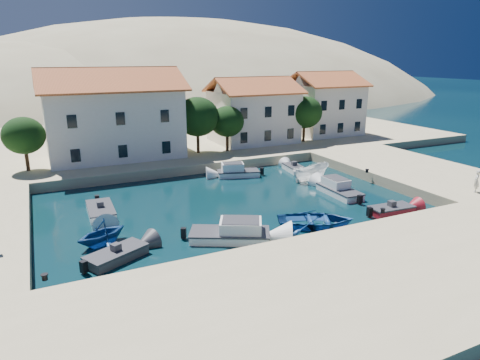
% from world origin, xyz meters
% --- Properties ---
extents(ground, '(400.00, 400.00, 0.00)m').
position_xyz_m(ground, '(0.00, 0.00, 0.00)').
color(ground, black).
rests_on(ground, ground).
extents(quay_south, '(52.00, 12.00, 1.00)m').
position_xyz_m(quay_south, '(0.00, -6.00, 0.50)').
color(quay_south, tan).
rests_on(quay_south, ground).
extents(quay_east, '(11.00, 20.00, 1.00)m').
position_xyz_m(quay_east, '(20.50, 10.00, 0.50)').
color(quay_east, tan).
rests_on(quay_east, ground).
extents(quay_north, '(80.00, 36.00, 1.00)m').
position_xyz_m(quay_north, '(2.00, 38.00, 0.50)').
color(quay_north, tan).
rests_on(quay_north, ground).
extents(hills, '(254.00, 176.00, 99.00)m').
position_xyz_m(hills, '(20.64, 123.62, -23.40)').
color(hills, '#988B67').
rests_on(hills, ground).
extents(building_left, '(14.70, 9.45, 9.70)m').
position_xyz_m(building_left, '(-6.00, 28.00, 5.94)').
color(building_left, silver).
rests_on(building_left, quay_north).
extents(building_mid, '(10.50, 8.40, 8.30)m').
position_xyz_m(building_mid, '(12.00, 29.00, 5.22)').
color(building_mid, silver).
rests_on(building_mid, quay_north).
extents(building_right, '(9.45, 8.40, 8.80)m').
position_xyz_m(building_right, '(24.00, 30.00, 5.47)').
color(building_right, silver).
rests_on(building_right, quay_north).
extents(trees, '(37.30, 5.30, 6.45)m').
position_xyz_m(trees, '(4.51, 25.46, 4.84)').
color(trees, '#382314').
rests_on(trees, quay_north).
extents(bollards, '(29.36, 9.56, 0.30)m').
position_xyz_m(bollards, '(2.80, 3.87, 1.15)').
color(bollards, black).
rests_on(bollards, ground).
extents(motorboat_grey_sw, '(4.11, 3.19, 1.25)m').
position_xyz_m(motorboat_grey_sw, '(-10.34, 3.58, 0.29)').
color(motorboat_grey_sw, '#35353B').
rests_on(motorboat_grey_sw, ground).
extents(cabin_cruiser_south, '(5.74, 4.45, 1.60)m').
position_xyz_m(cabin_cruiser_south, '(-2.95, 3.32, 0.48)').
color(cabin_cruiser_south, white).
rests_on(cabin_cruiser_south, ground).
extents(rowboat_south, '(6.62, 5.88, 1.13)m').
position_xyz_m(rowboat_south, '(3.67, 2.87, 0.00)').
color(rowboat_south, navy).
rests_on(rowboat_south, ground).
extents(motorboat_red_se, '(3.64, 1.80, 1.25)m').
position_xyz_m(motorboat_red_se, '(10.46, 2.38, 0.30)').
color(motorboat_red_se, maroon).
rests_on(motorboat_red_se, ground).
extents(cabin_cruiser_east, '(2.04, 4.75, 1.60)m').
position_xyz_m(cabin_cruiser_east, '(9.80, 7.91, 0.48)').
color(cabin_cruiser_east, white).
rests_on(cabin_cruiser_east, ground).
extents(boat_east, '(4.65, 2.28, 1.72)m').
position_xyz_m(boat_east, '(10.27, 13.03, 0.00)').
color(boat_east, white).
rests_on(boat_east, ground).
extents(motorboat_white_ne, '(1.92, 3.40, 1.25)m').
position_xyz_m(motorboat_white_ne, '(10.64, 16.71, 0.30)').
color(motorboat_white_ne, white).
rests_on(motorboat_white_ne, ground).
extents(rowboat_west, '(4.39, 4.17, 1.82)m').
position_xyz_m(rowboat_west, '(-10.77, 6.34, 0.00)').
color(rowboat_west, navy).
rests_on(rowboat_west, ground).
extents(motorboat_white_west, '(2.05, 4.35, 1.25)m').
position_xyz_m(motorboat_white_west, '(-10.04, 12.05, 0.29)').
color(motorboat_white_west, white).
rests_on(motorboat_white_west, ground).
extents(cabin_cruiser_north, '(4.56, 2.94, 1.60)m').
position_xyz_m(cabin_cruiser_north, '(4.34, 17.39, 0.48)').
color(cabin_cruiser_north, white).
rests_on(cabin_cruiser_north, ground).
extents(pedestrian, '(0.80, 0.77, 1.85)m').
position_xyz_m(pedestrian, '(18.48, 1.26, 1.93)').
color(pedestrian, beige).
rests_on(pedestrian, quay_east).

